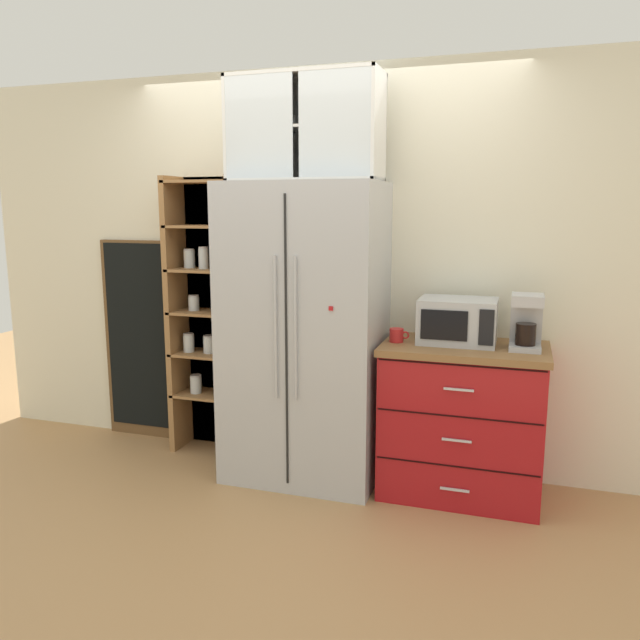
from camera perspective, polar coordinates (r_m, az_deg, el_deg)
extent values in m
plane|color=tan|center=(4.08, -1.55, -14.06)|extent=(10.83, 10.83, 0.00)
cube|color=silver|center=(4.12, 0.22, 4.60)|extent=(5.12, 0.10, 2.55)
cube|color=#B7BABF|center=(3.83, -1.42, -1.26)|extent=(0.94, 0.62, 1.83)
cube|color=black|center=(3.55, -3.11, -2.23)|extent=(0.01, 0.01, 1.68)
cylinder|color=#B7BABF|center=(3.54, -4.09, -0.76)|extent=(0.02, 0.02, 0.82)
cylinder|color=#B7BABF|center=(3.50, -2.27, -0.87)|extent=(0.02, 0.02, 0.82)
cube|color=red|center=(3.42, 1.00, 1.06)|extent=(0.02, 0.01, 0.02)
cube|color=brown|center=(4.43, -9.39, 0.53)|extent=(0.55, 0.04, 1.89)
cube|color=#9E7042|center=(4.41, -12.99, 0.36)|extent=(0.04, 0.26, 1.89)
cube|color=#9E7042|center=(4.19, -7.47, 0.03)|extent=(0.04, 0.26, 1.89)
cube|color=#9E7042|center=(4.42, -10.08, -6.73)|extent=(0.49, 0.26, 0.02)
cylinder|color=silver|center=(4.43, -11.29, -5.82)|extent=(0.08, 0.08, 0.12)
cylinder|color=#CCB78C|center=(4.44, -11.28, -6.04)|extent=(0.07, 0.07, 0.08)
cylinder|color=#B2B2B7|center=(4.42, -11.32, -5.01)|extent=(0.07, 0.07, 0.01)
cylinder|color=silver|center=(4.35, -9.09, -6.00)|extent=(0.06, 0.06, 0.13)
cylinder|color=beige|center=(4.36, -9.08, -6.24)|extent=(0.05, 0.05, 0.09)
cylinder|color=#B2B2B7|center=(4.33, -9.12, -5.12)|extent=(0.06, 0.06, 0.01)
cube|color=#9E7042|center=(4.35, -10.20, -3.09)|extent=(0.49, 0.26, 0.02)
cylinder|color=silver|center=(4.39, -11.92, -2.10)|extent=(0.08, 0.08, 0.12)
cylinder|color=#E0C67F|center=(4.40, -11.91, -2.33)|extent=(0.06, 0.06, 0.08)
cylinder|color=#B2B2B7|center=(4.38, -11.95, -1.27)|extent=(0.07, 0.07, 0.01)
cylinder|color=silver|center=(4.33, -10.10, -2.27)|extent=(0.08, 0.08, 0.11)
cylinder|color=white|center=(4.34, -10.10, -2.48)|extent=(0.07, 0.07, 0.07)
cylinder|color=#B2B2B7|center=(4.32, -10.13, -1.48)|extent=(0.08, 0.08, 0.01)
cylinder|color=silver|center=(4.28, -8.67, -2.41)|extent=(0.06, 0.06, 0.10)
cylinder|color=#382316|center=(4.29, -8.66, -2.61)|extent=(0.05, 0.05, 0.07)
cylinder|color=#B2B2B7|center=(4.27, -8.69, -1.66)|extent=(0.06, 0.06, 0.01)
cube|color=#9E7042|center=(4.29, -10.32, 0.67)|extent=(0.49, 0.26, 0.02)
cylinder|color=silver|center=(4.33, -11.47, 1.48)|extent=(0.07, 0.07, 0.10)
cylinder|color=white|center=(4.33, -11.47, 1.30)|extent=(0.06, 0.06, 0.06)
cylinder|color=#B2B2B7|center=(4.32, -11.50, 2.18)|extent=(0.07, 0.07, 0.01)
cylinder|color=silver|center=(4.22, -9.11, 1.46)|extent=(0.06, 0.06, 0.11)
cylinder|color=#B77A38|center=(4.22, -9.10, 1.23)|extent=(0.05, 0.05, 0.08)
cylinder|color=#B2B2B7|center=(4.21, -9.13, 2.30)|extent=(0.06, 0.06, 0.01)
cube|color=#9E7042|center=(4.25, -10.44, 4.52)|extent=(0.49, 0.26, 0.02)
cylinder|color=silver|center=(4.33, -11.86, 5.47)|extent=(0.08, 0.08, 0.12)
cylinder|color=brown|center=(4.33, -11.85, 5.24)|extent=(0.07, 0.07, 0.08)
cylinder|color=#B2B2B7|center=(4.32, -11.89, 6.33)|extent=(0.07, 0.07, 0.01)
cylinder|color=silver|center=(4.24, -10.61, 5.54)|extent=(0.07, 0.07, 0.14)
cylinder|color=#2D2D2D|center=(4.24, -10.60, 5.27)|extent=(0.06, 0.06, 0.09)
cylinder|color=#B2B2B7|center=(4.23, -10.64, 6.54)|extent=(0.06, 0.06, 0.01)
cube|color=#9E7042|center=(4.24, -10.57, 8.41)|extent=(0.49, 0.26, 0.02)
cube|color=#9E7042|center=(4.24, -10.70, 12.32)|extent=(0.49, 0.26, 0.02)
cube|color=#A8161C|center=(3.80, 12.83, -9.19)|extent=(0.91, 0.55, 0.86)
cube|color=olive|center=(3.68, 13.11, -2.55)|extent=(0.94, 0.58, 0.04)
cube|color=black|center=(3.60, 12.31, -12.97)|extent=(0.89, 0.00, 0.01)
cube|color=silver|center=(3.64, 12.22, -14.94)|extent=(0.16, 0.01, 0.01)
cube|color=black|center=(3.50, 12.49, -8.64)|extent=(0.89, 0.00, 0.01)
cube|color=silver|center=(3.53, 12.40, -10.71)|extent=(0.16, 0.01, 0.01)
cube|color=black|center=(3.42, 12.68, -4.06)|extent=(0.89, 0.00, 0.01)
cube|color=silver|center=(3.44, 12.58, -6.24)|extent=(0.16, 0.01, 0.01)
cube|color=#B7BABF|center=(3.70, 12.49, -0.07)|extent=(0.44, 0.32, 0.26)
cube|color=black|center=(3.55, 11.27, -0.47)|extent=(0.26, 0.01, 0.17)
cube|color=black|center=(3.53, 14.98, -0.68)|extent=(0.08, 0.01, 0.20)
cube|color=#B7B7BC|center=(3.64, 18.23, -2.37)|extent=(0.17, 0.20, 0.03)
cube|color=#B7B7BC|center=(3.69, 18.35, -0.09)|extent=(0.17, 0.06, 0.30)
cube|color=#B7B7BC|center=(3.60, 18.47, 1.76)|extent=(0.17, 0.20, 0.06)
cylinder|color=black|center=(3.62, 18.30, -1.24)|extent=(0.11, 0.11, 0.12)
cylinder|color=red|center=(3.68, 7.01, -1.39)|extent=(0.08, 0.08, 0.08)
torus|color=red|center=(3.67, 7.82, -1.38)|extent=(0.05, 0.01, 0.05)
cylinder|color=#285B33|center=(3.63, 13.14, -0.98)|extent=(0.06, 0.06, 0.18)
cone|color=#285B33|center=(3.62, 13.20, 0.46)|extent=(0.06, 0.06, 0.04)
cylinder|color=#285B33|center=(3.61, 13.22, 0.93)|extent=(0.03, 0.03, 0.07)
cylinder|color=black|center=(3.60, 13.25, 1.56)|extent=(0.03, 0.03, 0.01)
cube|color=silver|center=(3.94, -0.65, 16.89)|extent=(0.91, 0.02, 0.61)
cube|color=silver|center=(3.85, -1.42, 21.51)|extent=(0.91, 0.32, 0.02)
cube|color=silver|center=(3.78, -1.38, 12.68)|extent=(0.91, 0.32, 0.02)
cube|color=silver|center=(3.97, -7.72, 16.76)|extent=(0.02, 0.32, 0.61)
cube|color=silver|center=(3.68, 5.42, 17.32)|extent=(0.02, 0.32, 0.61)
cube|color=silver|center=(3.80, -1.40, 17.13)|extent=(0.88, 0.30, 0.02)
cube|color=silver|center=(3.74, -5.65, 17.20)|extent=(0.42, 0.01, 0.57)
cube|color=silver|center=(3.59, 1.33, 17.54)|extent=(0.42, 0.01, 0.57)
cylinder|color=silver|center=(3.90, -5.90, 12.73)|extent=(0.05, 0.05, 0.00)
cylinder|color=silver|center=(3.90, -5.91, 13.22)|extent=(0.01, 0.01, 0.07)
cone|color=silver|center=(3.90, -5.93, 14.10)|extent=(0.06, 0.06, 0.05)
cylinder|color=silver|center=(3.82, -2.92, 12.82)|extent=(0.05, 0.05, 0.00)
cylinder|color=silver|center=(3.82, -2.93, 13.32)|extent=(0.01, 0.01, 0.07)
cone|color=silver|center=(3.82, -2.93, 14.22)|extent=(0.06, 0.06, 0.05)
cylinder|color=silver|center=(3.75, 0.18, 12.88)|extent=(0.05, 0.05, 0.00)
cylinder|color=silver|center=(3.75, 0.18, 13.39)|extent=(0.01, 0.01, 0.07)
cone|color=silver|center=(3.75, 0.18, 14.30)|extent=(0.06, 0.06, 0.05)
cylinder|color=silver|center=(3.69, 3.39, 12.91)|extent=(0.05, 0.05, 0.00)
cylinder|color=silver|center=(3.69, 3.40, 13.42)|extent=(0.01, 0.01, 0.07)
cone|color=silver|center=(3.69, 3.41, 14.35)|extent=(0.06, 0.06, 0.05)
cylinder|color=white|center=(3.91, -5.35, 17.51)|extent=(0.06, 0.06, 0.07)
cylinder|color=white|center=(3.84, -2.75, 17.67)|extent=(0.06, 0.06, 0.07)
cylinder|color=white|center=(3.78, -0.05, 17.80)|extent=(0.06, 0.06, 0.07)
cylinder|color=white|center=(3.73, 2.74, 17.89)|extent=(0.06, 0.06, 0.07)
cube|color=brown|center=(4.74, -15.95, -1.78)|extent=(0.60, 0.04, 1.45)
cube|color=black|center=(4.71, -16.11, -1.47)|extent=(0.54, 0.01, 1.35)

